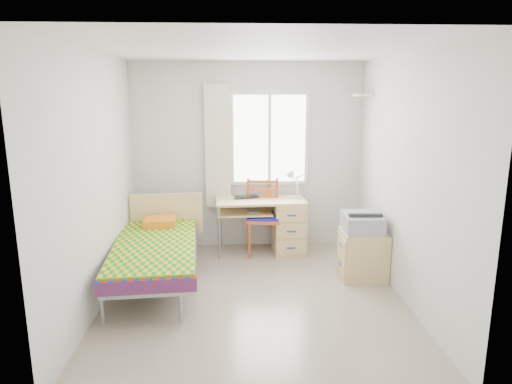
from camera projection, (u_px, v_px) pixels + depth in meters
floor at (254, 297)px, 4.99m from camera, size 3.50×3.50×0.00m
ceiling at (253, 49)px, 4.42m from camera, size 3.50×3.50×0.00m
wall_back at (248, 157)px, 6.41m from camera, size 3.20×0.00×3.20m
wall_left at (96, 182)px, 4.63m from camera, size 0.00×3.50×3.50m
wall_right at (406, 179)px, 4.78m from camera, size 0.00×3.50×3.50m
window at (269, 139)px, 6.35m from camera, size 1.10×0.04×1.30m
curtain at (218, 147)px, 6.29m from camera, size 0.35×0.05×1.70m
floating_shelf at (362, 95)px, 5.95m from camera, size 0.20×0.32×0.03m
bed at (156, 248)px, 5.28m from camera, size 1.09×2.07×0.87m
desk at (284, 223)px, 6.30m from camera, size 1.23×0.60×0.75m
chair at (264, 212)px, 6.25m from camera, size 0.49×0.49×1.03m
cabinet at (363, 254)px, 5.46m from camera, size 0.55×0.49×0.57m
printer at (362, 222)px, 5.40m from camera, size 0.46×0.52×0.22m
laptop at (247, 198)px, 6.25m from camera, size 0.39×0.30×0.03m
pen_cup at (269, 193)px, 6.38m from camera, size 0.10×0.10×0.11m
task_lamp at (294, 182)px, 6.13m from camera, size 0.23×0.32×0.41m
book at (248, 211)px, 6.24m from camera, size 0.17×0.23×0.02m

